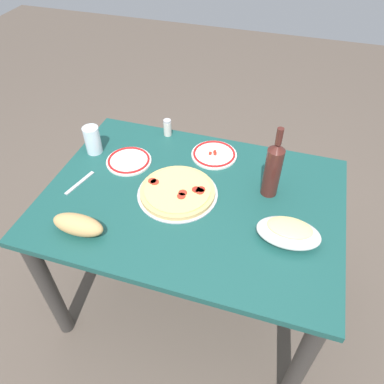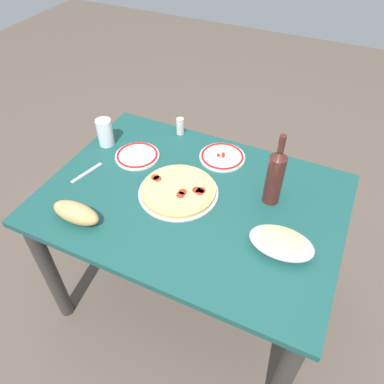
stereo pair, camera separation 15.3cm
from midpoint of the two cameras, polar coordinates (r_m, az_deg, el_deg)
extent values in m
plane|color=brown|center=(2.15, 2.11, -15.37)|extent=(8.00, 8.00, 0.00)
cube|color=#194C47|center=(1.56, 2.80, -1.32)|extent=(1.25, 0.89, 0.03)
cylinder|color=#33302D|center=(1.88, -18.99, -11.81)|extent=(0.07, 0.07, 0.73)
cylinder|color=#33302D|center=(1.63, 16.85, -26.21)|extent=(0.07, 0.07, 0.73)
cylinder|color=#33302D|center=(2.27, -6.85, 2.54)|extent=(0.07, 0.07, 0.73)
cylinder|color=#33302D|center=(2.06, 21.58, -6.48)|extent=(0.07, 0.07, 0.73)
cylinder|color=#B7B7BC|center=(1.57, 0.62, -0.22)|extent=(0.34, 0.34, 0.01)
cylinder|color=#DBB26B|center=(1.56, 0.62, 0.09)|extent=(0.32, 0.32, 0.02)
cylinder|color=#EACC75|center=(1.55, 0.62, 0.41)|extent=(0.28, 0.28, 0.01)
cylinder|color=#B22D1E|center=(1.53, 1.39, -0.12)|extent=(0.04, 0.04, 0.00)
cylinder|color=#B22D1E|center=(1.59, -2.67, 1.95)|extent=(0.04, 0.04, 0.00)
cylinder|color=#B22D1E|center=(1.51, 1.10, -0.59)|extent=(0.04, 0.04, 0.00)
cylinder|color=maroon|center=(1.54, 3.56, 0.19)|extent=(0.04, 0.04, 0.00)
cylinder|color=maroon|center=(1.54, 4.31, 0.13)|extent=(0.04, 0.04, 0.00)
cylinder|color=#B22D1E|center=(1.60, -3.01, 2.17)|extent=(0.04, 0.04, 0.00)
cylinder|color=#B22D1E|center=(1.53, 4.10, -0.13)|extent=(0.04, 0.04, 0.00)
ellipsoid|color=white|center=(1.40, 16.79, -7.75)|extent=(0.24, 0.15, 0.07)
ellipsoid|color=#AD2819|center=(1.39, 16.89, -7.43)|extent=(0.20, 0.12, 0.03)
ellipsoid|color=#EFD684|center=(1.38, 17.04, -6.96)|extent=(0.17, 0.10, 0.02)
cylinder|color=#471E19|center=(1.52, 15.49, 1.70)|extent=(0.07, 0.07, 0.23)
cone|color=#471E19|center=(1.44, 16.44, 5.48)|extent=(0.07, 0.07, 0.03)
cylinder|color=#471E19|center=(1.41, 16.84, 7.07)|extent=(0.03, 0.03, 0.07)
cylinder|color=silver|center=(1.83, -11.01, 8.96)|extent=(0.08, 0.08, 0.14)
cylinder|color=white|center=(1.76, 7.21, 5.29)|extent=(0.22, 0.22, 0.01)
torus|color=red|center=(1.75, 7.24, 5.49)|extent=(0.20, 0.20, 0.01)
cube|color=#AD2819|center=(1.76, 7.36, 5.74)|extent=(0.01, 0.01, 0.01)
cube|color=#AD2819|center=(1.75, 6.63, 5.58)|extent=(0.01, 0.01, 0.01)
cube|color=#AD2819|center=(1.75, 7.39, 5.45)|extent=(0.01, 0.01, 0.01)
cylinder|color=white|center=(1.76, -6.03, 5.46)|extent=(0.21, 0.21, 0.01)
torus|color=red|center=(1.76, -6.04, 5.66)|extent=(0.20, 0.20, 0.01)
ellipsoid|color=tan|center=(1.48, -14.77, -3.29)|extent=(0.21, 0.09, 0.08)
cylinder|color=silver|center=(1.89, 0.51, 9.95)|extent=(0.04, 0.04, 0.07)
cylinder|color=#B7B7BC|center=(1.87, 0.52, 11.05)|extent=(0.04, 0.04, 0.01)
cube|color=#B7B7BC|center=(1.71, -13.59, 2.80)|extent=(0.06, 0.17, 0.00)
camera|label=1|loc=(0.08, -87.13, 2.75)|focal=34.40mm
camera|label=2|loc=(0.08, 92.87, -2.75)|focal=34.40mm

